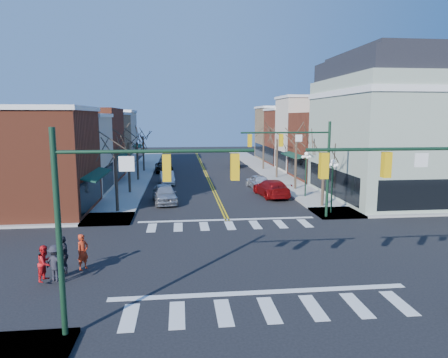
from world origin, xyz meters
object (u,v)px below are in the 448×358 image
object	(u,v)px
car_right_mid	(258,181)
pedestrian_red_b	(45,263)
lamppost_midblock	(306,166)
pedestrian_dark_a	(63,255)
car_right_near	(271,188)
pedestrian_red_a	(83,252)
victorian_corner	(396,126)
pedestrian_dark_b	(56,263)
car_left_far	(164,167)
car_left_near	(165,194)
lamppost_corner	(332,177)
car_left_mid	(167,178)
car_right_far	(235,163)

from	to	relation	value
car_right_mid	pedestrian_red_b	bearing A→B (deg)	51.49
lamppost_midblock	pedestrian_dark_a	xyz separation A→B (m)	(-17.16, -16.81, -1.90)
car_right_near	pedestrian_red_a	xyz separation A→B (m)	(-13.34, -17.36, 0.21)
victorian_corner	pedestrian_dark_b	world-z (taller)	victorian_corner
car_left_far	pedestrian_dark_a	bearing A→B (deg)	-99.62
car_left_near	pedestrian_red_a	size ratio (longest dim) A/B	2.74
lamppost_midblock	car_right_near	xyz separation A→B (m)	(-3.02, 0.96, -2.14)
lamppost_corner	pedestrian_red_b	world-z (taller)	lamppost_corner
pedestrian_red_a	victorian_corner	bearing A→B (deg)	-21.59
lamppost_corner	pedestrian_dark_a	distance (m)	20.11
pedestrian_dark_a	pedestrian_dark_b	world-z (taller)	pedestrian_dark_a
lamppost_midblock	car_left_far	world-z (taller)	lamppost_midblock
car_left_mid	pedestrian_red_b	xyz separation A→B (m)	(-4.66, -26.90, 0.28)
pedestrian_red_a	car_right_far	bearing A→B (deg)	17.69
car_right_near	pedestrian_dark_b	distance (m)	23.47
lamppost_corner	car_left_far	size ratio (longest dim) A/B	0.86
lamppost_corner	pedestrian_red_a	world-z (taller)	lamppost_corner
car_left_far	car_right_mid	distance (m)	17.28
lamppost_midblock	car_left_near	bearing A→B (deg)	-176.38
pedestrian_red_b	pedestrian_dark_a	xyz separation A→B (m)	(0.59, 0.79, 0.09)
lamppost_corner	car_right_near	distance (m)	8.32
car_left_far	pedestrian_red_a	size ratio (longest dim) A/B	2.85
car_left_far	car_right_mid	bearing A→B (deg)	-57.22
lamppost_corner	pedestrian_dark_b	world-z (taller)	lamppost_corner
pedestrian_dark_a	car_right_far	bearing A→B (deg)	130.61
lamppost_corner	pedestrian_red_b	bearing A→B (deg)	-147.99
car_right_near	pedestrian_dark_b	xyz separation A→B (m)	(-14.23, -18.66, 0.17)
lamppost_midblock	pedestrian_red_a	world-z (taller)	lamppost_midblock
car_right_near	pedestrian_dark_a	bearing A→B (deg)	44.96
lamppost_midblock	car_right_mid	xyz separation A→B (m)	(-3.40, 5.54, -2.22)
car_left_mid	car_right_far	distance (m)	17.36
pedestrian_dark_b	pedestrian_red_a	bearing A→B (deg)	-98.02
pedestrian_red_a	pedestrian_dark_b	world-z (taller)	pedestrian_red_a
car_left_far	pedestrian_red_b	world-z (taller)	pedestrian_red_b
car_right_mid	lamppost_corner	bearing A→B (deg)	99.07
car_left_far	car_right_near	size ratio (longest dim) A/B	0.89
pedestrian_dark_a	car_left_near	bearing A→B (deg)	134.79
lamppost_midblock	car_left_far	bearing A→B (deg)	125.61
car_left_far	pedestrian_red_b	xyz separation A→B (m)	(-3.91, -36.91, 0.28)
car_left_near	car_right_far	bearing A→B (deg)	60.74
pedestrian_red_a	car_right_near	bearing A→B (deg)	-1.96
car_right_mid	pedestrian_red_a	world-z (taller)	pedestrian_red_a
pedestrian_red_b	lamppost_midblock	bearing A→B (deg)	-30.99
pedestrian_dark_b	lamppost_corner	bearing A→B (deg)	-120.73
victorian_corner	car_left_mid	bearing A→B (deg)	155.36
victorian_corner	pedestrian_dark_b	distance (m)	31.32
pedestrian_red_b	car_right_mid	bearing A→B (deg)	-17.55
car_right_mid	car_right_far	distance (m)	18.17
car_left_mid	car_right_mid	bearing A→B (deg)	-26.70
car_left_far	car_right_far	world-z (taller)	car_left_far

